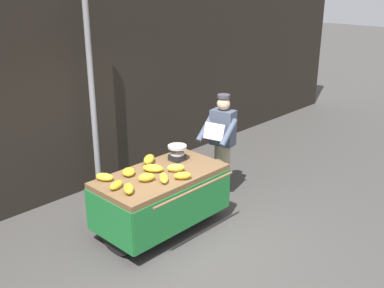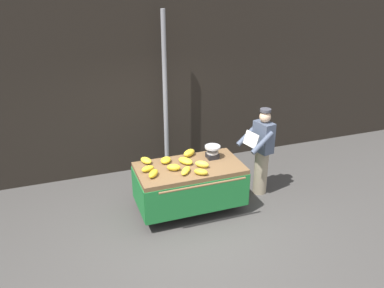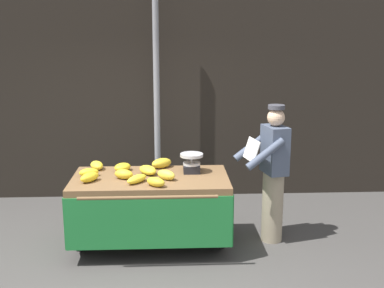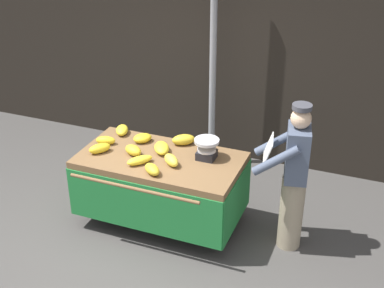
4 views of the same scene
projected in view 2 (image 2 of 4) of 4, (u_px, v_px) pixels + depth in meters
ground_plane at (190, 232)px, 6.54m from camera, size 60.00×60.00×0.00m
back_wall at (146, 70)px, 7.98m from camera, size 16.00×0.24×4.29m
street_pole at (165, 97)px, 7.88m from camera, size 0.09×0.09×3.35m
banana_cart at (190, 178)px, 6.89m from camera, size 1.86×1.19×0.89m
weighing_scale at (212, 152)px, 7.05m from camera, size 0.28×0.28×0.24m
banana_bunch_0 at (146, 161)px, 6.89m from camera, size 0.23×0.29×0.10m
banana_bunch_1 at (186, 161)px, 6.87m from camera, size 0.29×0.33×0.10m
banana_bunch_2 at (186, 171)px, 6.55m from camera, size 0.27×0.30×0.09m
banana_bunch_3 at (202, 164)px, 6.74m from camera, size 0.26×0.25×0.12m
banana_bunch_4 at (153, 174)px, 6.44m from camera, size 0.25×0.28×0.11m
banana_bunch_5 at (201, 172)px, 6.49m from camera, size 0.26×0.25×0.10m
banana_bunch_6 at (189, 153)px, 7.15m from camera, size 0.31×0.27×0.12m
banana_bunch_7 at (166, 160)px, 6.90m from camera, size 0.27×0.28×0.10m
banana_bunch_8 at (174, 167)px, 6.63m from camera, size 0.27×0.22×0.11m
banana_bunch_9 at (148, 169)px, 6.60m from camera, size 0.25×0.17×0.10m
vendor_person at (262, 152)px, 7.38m from camera, size 0.65×0.60×1.71m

